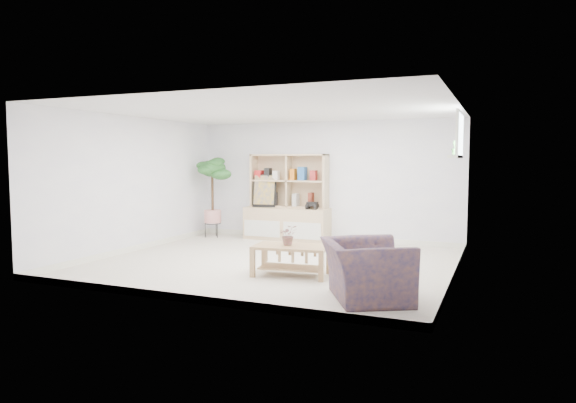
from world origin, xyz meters
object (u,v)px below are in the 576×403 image
at_px(floor_tree, 212,197).
at_px(armchair, 366,266).
at_px(coffee_table, 291,260).
at_px(storage_unit, 287,197).

bearing_deg(floor_tree, armchair, -40.08).
xyz_separation_m(coffee_table, floor_tree, (-2.90, 2.70, 0.63)).
relative_size(storage_unit, coffee_table, 1.67).
bearing_deg(armchair, floor_tree, 21.29).
distance_m(storage_unit, armchair, 4.64).
relative_size(floor_tree, armchair, 1.59).
distance_m(floor_tree, armchair, 5.48).
bearing_deg(coffee_table, floor_tree, 130.56).
xyz_separation_m(storage_unit, floor_tree, (-1.58, -0.30, -0.03)).
relative_size(coffee_table, armchair, 0.99).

